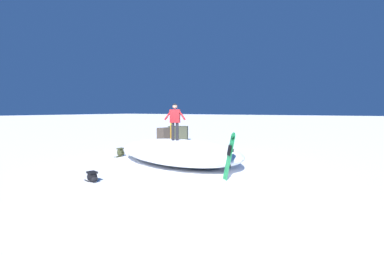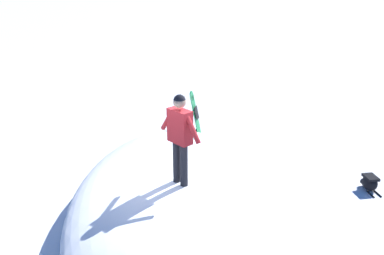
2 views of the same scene
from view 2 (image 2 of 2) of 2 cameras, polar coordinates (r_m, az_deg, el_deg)
ground at (r=8.10m, az=-4.92°, el=-13.32°), size 240.00×240.00×0.00m
snow_mound at (r=7.72m, az=-2.12°, el=-10.79°), size 6.20×8.12×0.99m
snowboarder_standing at (r=6.92m, az=-1.77°, el=-0.65°), size 0.44×0.99×1.71m
snowboard_primary_upright at (r=11.00m, az=0.60°, el=1.31°), size 0.45×0.44×1.62m
backpack_near at (r=9.90m, az=24.36°, el=-7.27°), size 0.39×0.63×0.35m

